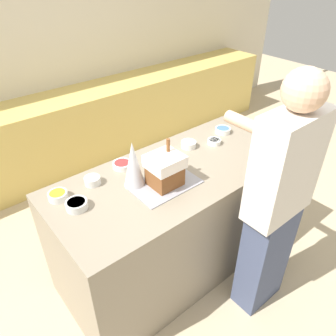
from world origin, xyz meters
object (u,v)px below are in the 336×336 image
gingerbread_house (165,169)px  candy_bowl_beside_tree (58,195)px  candy_bowl_far_right (77,205)px  candy_bowl_near_tray_right (214,141)px  person (276,204)px  baking_tray (165,184)px  candy_bowl_behind_tray (92,180)px  decorative_tree (133,164)px  candy_bowl_center_rear (223,130)px  candy_bowl_near_tray_left (122,165)px  candy_bowl_far_left (189,144)px

gingerbread_house → candy_bowl_beside_tree: size_ratio=2.53×
candy_bowl_beside_tree → candy_bowl_far_right: size_ratio=0.91×
candy_bowl_near_tray_right → person: 0.78m
candy_bowl_far_right → candy_bowl_near_tray_right: (1.20, 0.02, -0.01)m
baking_tray → candy_bowl_behind_tray: size_ratio=4.17×
person → decorative_tree: bearing=129.9°
candy_bowl_center_rear → candy_bowl_near_tray_left: candy_bowl_center_rear is taller
candy_bowl_beside_tree → person: bearing=-40.4°
candy_bowl_center_rear → candy_bowl_far_left: candy_bowl_far_left is taller
decorative_tree → person: size_ratio=0.18×
decorative_tree → candy_bowl_far_left: bearing=12.7°
baking_tray → candy_bowl_beside_tree: bearing=152.7°
candy_bowl_beside_tree → candy_bowl_far_left: (1.06, -0.05, 0.00)m
baking_tray → candy_bowl_far_left: bearing=30.3°
person → candy_bowl_far_left: bearing=88.4°
candy_bowl_beside_tree → candy_bowl_near_tray_left: (0.50, 0.05, -0.01)m
gingerbread_house → candy_bowl_far_left: (0.45, 0.26, -0.10)m
candy_bowl_near_tray_right → candy_bowl_behind_tray: bearing=172.2°
candy_bowl_far_right → candy_bowl_near_tray_right: 1.20m
candy_bowl_near_tray_right → candy_bowl_near_tray_left: bearing=166.3°
baking_tray → decorative_tree: size_ratio=1.37×
decorative_tree → candy_bowl_far_left: size_ratio=2.72×
candy_bowl_far_left → candy_bowl_near_tray_left: bearing=170.7°
gingerbread_house → candy_bowl_center_rear: bearing=17.2°
candy_bowl_near_tray_right → candy_bowl_far_left: size_ratio=0.90×
gingerbread_house → candy_bowl_near_tray_right: gingerbread_house is taller
candy_bowl_far_right → candy_bowl_near_tray_right: size_ratio=1.24×
gingerbread_house → decorative_tree: bearing=140.2°
candy_bowl_far_left → candy_bowl_near_tray_right: bearing=-25.2°
decorative_tree → candy_bowl_near_tray_right: (0.80, 0.05, -0.14)m
decorative_tree → person: person is taller
baking_tray → decorative_tree: (-0.15, 0.13, 0.16)m
baking_tray → gingerbread_house: bearing=30.3°
baking_tray → gingerbread_house: (0.00, 0.00, 0.12)m
baking_tray → candy_bowl_far_right: bearing=164.3°
candy_bowl_near_tray_right → baking_tray: bearing=-165.0°
candy_bowl_far_right → baking_tray: bearing=-15.7°
person → candy_bowl_far_right: bearing=143.6°
baking_tray → gingerbread_house: size_ratio=1.46×
candy_bowl_beside_tree → candy_bowl_far_left: bearing=-2.5°
candy_bowl_center_rear → gingerbread_house: bearing=-162.8°
candy_bowl_behind_tray → candy_bowl_far_left: candy_bowl_behind_tray is taller
candy_bowl_beside_tree → decorative_tree: bearing=-22.1°
candy_bowl_center_rear → candy_bowl_far_right: 1.40m
candy_bowl_beside_tree → candy_bowl_center_rear: bearing=-2.0°
decorative_tree → candy_bowl_far_left: 0.64m
gingerbread_house → candy_bowl_behind_tray: size_ratio=2.87×
gingerbread_house → candy_bowl_beside_tree: bearing=152.8°
candy_bowl_beside_tree → candy_bowl_near_tray_left: 0.50m
gingerbread_house → person: 0.73m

